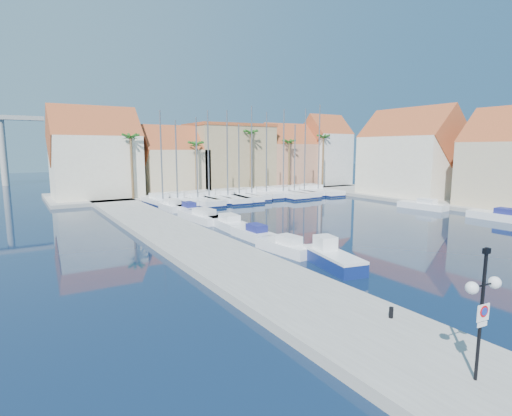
{
  "coord_description": "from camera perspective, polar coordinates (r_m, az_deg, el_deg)",
  "views": [
    {
      "loc": [
        -20.93,
        -16.53,
        7.77
      ],
      "look_at": [
        -4.34,
        10.49,
        3.0
      ],
      "focal_mm": 28.0,
      "sensor_mm": 36.0,
      "label": 1
    }
  ],
  "objects": [
    {
      "name": "sailboat_9",
      "position": [
        65.71,
        5.13,
        2.22
      ],
      "size": [
        3.31,
        11.17,
        11.45
      ],
      "rotation": [
        0.0,
        0.0,
        0.04
      ],
      "color": "white",
      "rests_on": "ground"
    },
    {
      "name": "sailboat_0",
      "position": [
        55.72,
        -13.37,
        0.92
      ],
      "size": [
        3.23,
        9.8,
        12.71
      ],
      "rotation": [
        0.0,
        0.0,
        0.07
      ],
      "color": "white",
      "rests_on": "ground"
    },
    {
      "name": "motorboat_west_5",
      "position": [
        52.02,
        -12.06,
        0.34
      ],
      "size": [
        2.17,
        6.66,
        1.4
      ],
      "rotation": [
        0.0,
        0.0,
        0.01
      ],
      "color": "white",
      "rests_on": "ground"
    },
    {
      "name": "motorboat_east_0",
      "position": [
        50.67,
        31.72,
        -0.97
      ],
      "size": [
        2.29,
        6.68,
        1.4
      ],
      "rotation": [
        0.0,
        0.0,
        0.03
      ],
      "color": "white",
      "rests_on": "ground"
    },
    {
      "name": "ground",
      "position": [
        27.78,
        19.52,
        -8.19
      ],
      "size": [
        260.0,
        260.0,
        0.0
      ],
      "primitive_type": "plane",
      "color": "black",
      "rests_on": "ground"
    },
    {
      "name": "palm_2",
      "position": [
        68.2,
        -0.74,
        10.44
      ],
      "size": [
        2.6,
        2.6,
        11.15
      ],
      "color": "brown",
      "rests_on": "shore_north"
    },
    {
      "name": "building_6",
      "position": [
        66.68,
        21.16,
        6.91
      ],
      "size": [
        9.0,
        14.3,
        13.5
      ],
      "color": "beige",
      "rests_on": "shore_east"
    },
    {
      "name": "palm_3",
      "position": [
        72.59,
        4.77,
        9.19
      ],
      "size": [
        2.6,
        2.6,
        9.65
      ],
      "color": "brown",
      "rests_on": "shore_north"
    },
    {
      "name": "motorboat_west_2",
      "position": [
        39.47,
        -4.13,
        -2.07
      ],
      "size": [
        2.43,
        6.42,
        1.4
      ],
      "rotation": [
        0.0,
        0.0,
        -0.07
      ],
      "color": "white",
      "rests_on": "ground"
    },
    {
      "name": "sailboat_10",
      "position": [
        67.23,
        6.65,
        2.4
      ],
      "size": [
        3.19,
        9.43,
        14.04
      ],
      "rotation": [
        0.0,
        0.0,
        -0.08
      ],
      "color": "white",
      "rests_on": "ground"
    },
    {
      "name": "sailboat_7",
      "position": [
        63.32,
        1.26,
        2.09
      ],
      "size": [
        2.29,
        8.22,
        13.26
      ],
      "rotation": [
        0.0,
        0.0,
        -0.01
      ],
      "color": "white",
      "rests_on": "ground"
    },
    {
      "name": "building_2",
      "position": [
        72.92,
        -3.85,
        7.35
      ],
      "size": [
        14.2,
        10.2,
        11.5
      ],
      "color": "#98855E",
      "rests_on": "shore_north"
    },
    {
      "name": "lamp_post",
      "position": [
        14.32,
        29.68,
        -10.68
      ],
      "size": [
        1.46,
        0.49,
        4.31
      ],
      "rotation": [
        0.0,
        0.0,
        -0.09
      ],
      "color": "black",
      "rests_on": "quay_west"
    },
    {
      "name": "motorboat_west_3",
      "position": [
        43.33,
        -7.79,
        -1.17
      ],
      "size": [
        2.72,
        7.23,
        1.4
      ],
      "rotation": [
        0.0,
        0.0,
        0.06
      ],
      "color": "white",
      "rests_on": "ground"
    },
    {
      "name": "sailboat_1",
      "position": [
        56.49,
        -11.34,
        1.07
      ],
      "size": [
        2.69,
        9.96,
        11.45
      ],
      "rotation": [
        0.0,
        0.0,
        -0.01
      ],
      "color": "white",
      "rests_on": "ground"
    },
    {
      "name": "motorboat_east_1",
      "position": [
        55.67,
        22.75,
        0.39
      ],
      "size": [
        2.67,
        6.27,
        1.4
      ],
      "rotation": [
        0.0,
        0.0,
        0.12
      ],
      "color": "white",
      "rests_on": "ground"
    },
    {
      "name": "bollard",
      "position": [
        18.75,
        18.74,
        -13.96
      ],
      "size": [
        0.19,
        0.19,
        0.48
      ],
      "primitive_type": "cylinder",
      "color": "black",
      "rests_on": "quay_west"
    },
    {
      "name": "sailboat_5",
      "position": [
        60.37,
        -2.7,
        1.68
      ],
      "size": [
        3.8,
        11.77,
        11.21
      ],
      "rotation": [
        0.0,
        0.0,
        -0.06
      ],
      "color": "white",
      "rests_on": "ground"
    },
    {
      "name": "shore_north",
      "position": [
        71.95,
        -5.92,
        2.51
      ],
      "size": [
        54.0,
        16.0,
        0.5
      ],
      "primitive_type": "cube",
      "color": "gray",
      "rests_on": "ground"
    },
    {
      "name": "building_0",
      "position": [
        64.48,
        -21.95,
        6.84
      ],
      "size": [
        12.3,
        9.0,
        13.5
      ],
      "color": "beige",
      "rests_on": "shore_north"
    },
    {
      "name": "building_4",
      "position": [
        83.24,
        9.84,
        7.88
      ],
      "size": [
        8.3,
        8.0,
        14.0
      ],
      "color": "silver",
      "rests_on": "shore_north"
    },
    {
      "name": "sailboat_6",
      "position": [
        61.94,
        -0.84,
        1.93
      ],
      "size": [
        3.02,
        9.42,
        14.01
      ],
      "rotation": [
        0.0,
        0.0,
        -0.06
      ],
      "color": "white",
      "rests_on": "ground"
    },
    {
      "name": "fishing_boat",
      "position": [
        27.05,
        10.79,
        -6.92
      ],
      "size": [
        2.8,
        5.6,
        1.88
      ],
      "rotation": [
        0.0,
        0.0,
        -0.2
      ],
      "color": "navy",
      "rests_on": "ground"
    },
    {
      "name": "motorboat_west_6",
      "position": [
        58.28,
        -13.57,
        1.16
      ],
      "size": [
        2.86,
        7.39,
        1.4
      ],
      "rotation": [
        0.0,
        0.0,
        0.08
      ],
      "color": "white",
      "rests_on": "ground"
    },
    {
      "name": "sailboat_4",
      "position": [
        59.31,
        -4.31,
        1.56
      ],
      "size": [
        3.86,
        11.72,
        13.12
      ],
      "rotation": [
        0.0,
        0.0,
        -0.07
      ],
      "color": "white",
      "rests_on": "ground"
    },
    {
      "name": "shore_east",
      "position": [
        62.07,
        27.44,
        0.63
      ],
      "size": [
        12.0,
        60.0,
        0.5
      ],
      "primitive_type": "cube",
      "color": "gray",
      "rests_on": "ground"
    },
    {
      "name": "building_3",
      "position": [
        78.42,
        4.34,
        7.14
      ],
      "size": [
        10.3,
        8.0,
        12.0
      ],
      "color": "tan",
      "rests_on": "shore_north"
    },
    {
      "name": "motorboat_west_4",
      "position": [
        48.84,
        -9.73,
        -0.12
      ],
      "size": [
        1.73,
        5.17,
        1.4
      ],
      "rotation": [
        0.0,
        0.0,
        0.02
      ],
      "color": "white",
      "rests_on": "ground"
    },
    {
      "name": "motorboat_west_1",
      "position": [
        34.24,
        -0.31,
        -3.69
      ],
      "size": [
        1.72,
        5.07,
        1.4
      ],
      "rotation": [
        0.0,
        0.0,
        0.02
      ],
      "color": "white",
      "rests_on": "ground"
    },
    {
      "name": "sailboat_11",
      "position": [
        68.96,
        8.51,
        2.48
      ],
      "size": [
        3.69,
        11.83,
        14.83
      ],
      "rotation": [
        0.0,
        0.0,
        -0.05
      ],
      "color": "white",
      "rests_on": "ground"
    },
    {
      "name": "quay_west",
      "position": [
        33.18,
        -9.66,
        -4.67
      ],
      "size": [
        6.0,
        77.0,
        0.5
      ],
      "primitive_type": "cube",
      "color": "gray",
      "rests_on": "ground"
    },
    {
      "name": "sailboat_2",
      "position": [
        56.92,
        -8.63,
        1.18
      ],
      "size": [
        3.71,
        12.04,
        11.91
      ],
      "rotation": [
        0.0,
        0.0,
        0.05
      ],
      "color": "white",
      "rests_on": "ground"
    },
    {
      "name": "palm_1",
      "position": [
        63.62,
        -8.58,
        8.79
      ],
      "size": [
        2.6,
        2.6,
        9.15
      ],
      "color": "brown",
      "rests_on": "shore_north"
    },
    {
      "name": "sailboat_8",
      "position": [
        64.27,
        3.58,
        2.12
      ],
      "size": [
        3.24,
        11.37,
        13.72
      ],
      "rotation": [
        0.0,
        0.0,
        -0.02
      ],
      "color": "white",
      "rests_on": "ground"
    },
    {
      "name": "building_1",
      "position": [
        67.59,
        -11.77,
        6.28
      ],
      "size": [
        10.3,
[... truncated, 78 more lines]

